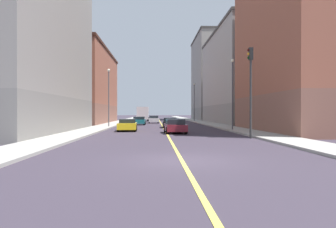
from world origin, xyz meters
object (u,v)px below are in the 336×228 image
street_lamp_left_near (232,87)px  car_black (170,123)px  building_right_midblock (76,87)px  car_teal (139,121)px  traffic_light_left_near (251,80)px  building_left_far (218,78)px  building_left_near (314,30)px  car_yellow (128,125)px  box_truck (143,114)px  car_maroon (175,126)px  building_right_corner (7,34)px  street_lamp_right_near (109,92)px  building_left_mid (246,78)px  street_lamp_left_far (194,98)px  car_silver (154,119)px

street_lamp_left_near → car_black: 10.35m
building_right_midblock → car_teal: building_right_midblock is taller
traffic_light_left_near → building_left_far: bearing=81.0°
building_left_near → car_yellow: (-18.64, 1.84, -9.50)m
street_lamp_left_near → car_black: size_ratio=1.67×
building_right_midblock → box_truck: building_right_midblock is taller
car_maroon → building_right_midblock: bearing=120.5°
car_yellow → car_teal: bearing=88.5°
building_right_corner → traffic_light_left_near: building_right_corner is taller
building_left_far → street_lamp_right_near: size_ratio=2.85×
building_left_mid → building_right_midblock: (-29.52, 1.28, -1.57)m
street_lamp_left_far → car_teal: (-10.41, -15.18, -4.14)m
street_lamp_right_near → building_right_corner: bearing=-126.8°
street_lamp_left_near → car_black: (-6.09, 7.39, -3.93)m
building_left_near → car_teal: building_left_near is taller
building_right_corner → car_yellow: bearing=13.9°
street_lamp_left_far → car_yellow: size_ratio=1.71×
building_left_mid → traffic_light_left_near: building_left_mid is taller
car_teal → street_lamp_left_far: bearing=55.6°
building_right_corner → street_lamp_left_far: 40.33m
car_black → building_left_near: bearing=-32.4°
street_lamp_left_near → car_teal: 19.69m
building_left_near → car_yellow: 21.00m
building_left_near → car_silver: (-16.03, 25.57, -9.45)m
street_lamp_left_near → car_maroon: size_ratio=1.81×
car_teal → box_truck: 20.81m
traffic_light_left_near → car_yellow: size_ratio=1.48×
building_left_far → car_maroon: bearing=-105.8°
building_right_midblock → street_lamp_right_near: bearing=-62.4°
building_right_midblock → car_teal: 14.45m
box_truck → building_right_midblock: bearing=-128.7°
car_yellow → box_truck: size_ratio=0.62×
traffic_light_left_near → street_lamp_left_near: street_lamp_left_near is taller
street_lamp_right_near → car_teal: size_ratio=1.77×
car_silver → street_lamp_left_far: bearing=41.6°
street_lamp_right_near → car_maroon: size_ratio=1.81×
car_yellow → car_black: bearing=55.9°
car_maroon → building_left_far: bearing=74.2°
car_black → street_lamp_right_near: bearing=174.1°
building_right_midblock → street_lamp_left_far: bearing=20.8°
traffic_light_left_near → car_yellow: (-9.80, 9.80, -3.65)m
car_teal → car_maroon: (4.27, -19.51, 0.03)m
street_lamp_right_near → building_left_far: bearing=60.2°
building_left_near → street_lamp_left_far: bearing=103.4°
building_left_far → box_truck: size_ratio=2.87×
street_lamp_left_near → car_maroon: (-6.14, -3.27, -3.91)m
building_left_near → traffic_light_left_near: (-8.84, -7.96, -5.85)m
building_left_far → street_lamp_left_near: size_ratio=2.86×
building_left_far → traffic_light_left_near: (-8.84, -55.52, -6.18)m
street_lamp_right_near → car_silver: street_lamp_right_near is taller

